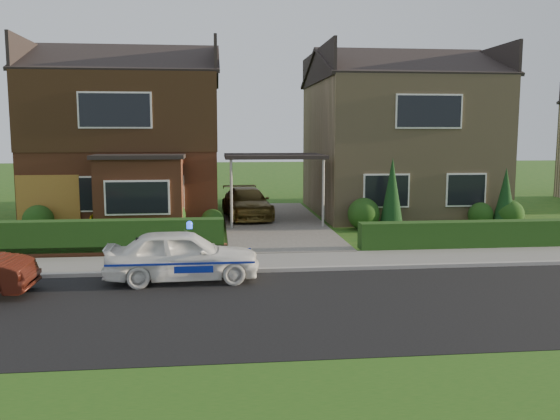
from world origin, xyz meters
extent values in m
plane|color=#1E5115|center=(0.00, 0.00, 0.00)|extent=(120.00, 120.00, 0.00)
cube|color=black|center=(0.00, 0.00, 0.00)|extent=(60.00, 6.00, 0.02)
cube|color=#9E9993|center=(0.00, 3.05, 0.06)|extent=(60.00, 0.16, 0.12)
cube|color=slate|center=(0.00, 4.10, 0.05)|extent=(60.00, 2.00, 0.10)
cube|color=#1E5115|center=(0.00, -5.00, 0.00)|extent=(60.00, 4.00, 0.01)
cube|color=#666059|center=(0.00, 11.00, 0.06)|extent=(3.80, 12.00, 0.12)
cube|color=brown|center=(-5.80, 14.00, 2.90)|extent=(7.20, 8.00, 5.80)
cube|color=white|center=(-7.38, 9.98, 1.40)|extent=(1.80, 0.08, 1.30)
cube|color=white|center=(-4.22, 9.98, 1.40)|extent=(1.60, 0.08, 1.30)
cube|color=white|center=(-5.80, 9.98, 4.40)|extent=(2.60, 0.08, 1.30)
cube|color=black|center=(-5.80, 14.00, 4.35)|extent=(7.26, 8.06, 2.90)
cube|color=brown|center=(-4.94, 9.30, 1.35)|extent=(3.00, 1.40, 2.70)
cube|color=black|center=(-4.94, 9.30, 2.77)|extent=(3.20, 1.60, 0.14)
cube|color=#917C59|center=(5.80, 14.00, 2.90)|extent=(7.20, 8.00, 5.80)
cube|color=white|center=(4.22, 9.98, 1.40)|extent=(1.80, 0.08, 1.30)
cube|color=white|center=(7.38, 9.98, 1.40)|extent=(1.60, 0.08, 1.30)
cube|color=white|center=(5.80, 9.98, 4.40)|extent=(2.60, 0.08, 1.30)
cube|color=black|center=(0.00, 11.00, 2.70)|extent=(3.80, 3.00, 0.14)
cylinder|color=gray|center=(-1.70, 9.60, 1.35)|extent=(0.10, 0.10, 2.70)
cylinder|color=gray|center=(1.70, 9.60, 1.35)|extent=(0.10, 0.10, 2.70)
cube|color=brown|center=(-8.25, 9.96, 1.05)|extent=(2.20, 0.10, 2.10)
cube|color=brown|center=(-5.80, 5.30, 0.18)|extent=(7.70, 0.25, 0.36)
cube|color=black|center=(-5.80, 5.45, 0.00)|extent=(7.50, 0.55, 0.90)
cube|color=black|center=(5.80, 5.35, 0.00)|extent=(7.50, 0.55, 0.80)
sphere|color=black|center=(-8.50, 9.50, 0.54)|extent=(1.08, 1.08, 1.08)
sphere|color=black|center=(-4.00, 9.30, 0.66)|extent=(1.32, 1.32, 1.32)
sphere|color=black|center=(-2.40, 9.60, 0.42)|extent=(0.84, 0.84, 0.84)
sphere|color=black|center=(3.20, 9.40, 0.60)|extent=(1.20, 1.20, 1.20)
sphere|color=black|center=(7.80, 9.50, 0.48)|extent=(0.96, 0.96, 0.96)
sphere|color=black|center=(8.80, 9.20, 0.54)|extent=(1.08, 1.08, 1.08)
cone|color=black|center=(4.20, 9.20, 1.30)|extent=(0.90, 0.90, 2.60)
cone|color=black|center=(8.60, 9.20, 1.10)|extent=(0.90, 0.90, 2.20)
imported|color=white|center=(-3.09, 2.40, 0.64)|extent=(1.65, 3.79, 1.27)
sphere|color=#193FF2|center=(-2.91, 2.40, 1.35)|extent=(0.17, 0.17, 0.17)
cube|color=navy|center=(-3.09, 1.64, 0.58)|extent=(3.43, 0.02, 0.05)
cube|color=navy|center=(-3.09, 3.16, 0.58)|extent=(3.43, 0.01, 0.05)
ellipsoid|color=black|center=(-4.14, 2.30, 0.90)|extent=(0.22, 0.17, 0.21)
sphere|color=white|center=(-4.12, 2.24, 0.89)|extent=(0.11, 0.11, 0.11)
sphere|color=black|center=(-4.12, 2.28, 1.04)|extent=(0.13, 0.13, 0.13)
cone|color=black|center=(-4.16, 2.29, 1.10)|extent=(0.04, 0.04, 0.05)
cone|color=black|center=(-4.07, 2.29, 1.10)|extent=(0.04, 0.04, 0.05)
imported|color=brown|center=(-1.00, 12.24, 0.73)|extent=(2.15, 4.35, 1.22)
imported|color=gray|center=(-9.00, 7.87, 0.36)|extent=(0.43, 0.34, 0.71)
imported|color=gray|center=(-6.58, 8.69, 0.42)|extent=(0.59, 0.58, 0.84)
imported|color=gray|center=(-2.50, 6.00, 0.33)|extent=(0.43, 0.43, 0.66)
camera|label=1|loc=(-2.27, -11.93, 3.63)|focal=38.00mm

